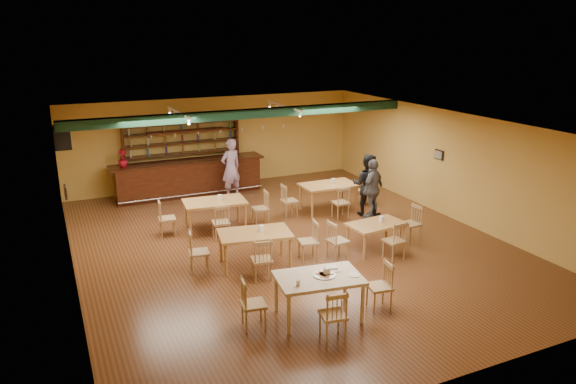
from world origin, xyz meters
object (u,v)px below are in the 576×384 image
bar_counter (189,178)px  near_table (319,297)px  patron_bar (231,168)px  dining_table_d (376,236)px  dining_table_b (328,197)px  dining_table_c (255,249)px  patron_right_a (367,185)px  dining_table_a (215,215)px

bar_counter → near_table: (0.16, -8.65, -0.15)m
patron_bar → dining_table_d: bearing=91.8°
near_table → patron_bar: bearing=91.3°
dining_table_b → dining_table_c: (-3.38, -2.74, -0.00)m
patron_right_a → dining_table_c: bearing=66.7°
near_table → dining_table_b: bearing=68.1°
bar_counter → patron_right_a: size_ratio=2.74×
dining_table_c → dining_table_a: bearing=102.8°
bar_counter → dining_table_b: size_ratio=3.05×
bar_counter → dining_table_a: size_ratio=3.04×
near_table → bar_counter: bearing=99.6°
bar_counter → dining_table_d: (2.93, -6.37, -0.23)m
dining_table_b → patron_right_a: bearing=-44.0°
dining_table_d → patron_right_a: 2.65m
bar_counter → dining_table_b: bearing=-44.6°
patron_bar → dining_table_a: bearing=46.8°
dining_table_b → near_table: bearing=-119.4°
dining_table_c → dining_table_b: bearing=49.0°
patron_bar → patron_right_a: 4.40m
patron_bar → bar_counter: bearing=-51.4°
dining_table_c → near_table: near_table is taller
patron_bar → patron_right_a: (2.97, -3.25, -0.05)m
dining_table_a → dining_table_b: 3.51m
bar_counter → dining_table_a: bar_counter is taller
dining_table_a → dining_table_c: (0.13, -2.59, -0.00)m
dining_table_a → patron_right_a: bearing=-2.9°
dining_table_c → near_table: 2.65m
dining_table_b → dining_table_d: dining_table_b is taller
near_table → patron_bar: patron_bar is taller
dining_table_a → dining_table_b: bearing=8.1°
dining_table_b → near_table: 6.24m
dining_table_a → dining_table_c: size_ratio=1.01×
dining_table_c → dining_table_d: dining_table_c is taller
dining_table_d → bar_counter: bearing=109.0°
dining_table_d → near_table: bearing=-146.2°
patron_right_a → dining_table_b: bearing=-3.2°
dining_table_a → near_table: (0.35, -5.22, 0.01)m
dining_table_c → patron_bar: bearing=86.9°
patron_right_a → patron_bar: bearing=-5.8°
bar_counter → patron_right_a: patron_right_a is taller
bar_counter → patron_bar: (1.15, -0.83, 0.38)m
dining_table_a → dining_table_d: dining_table_a is taller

